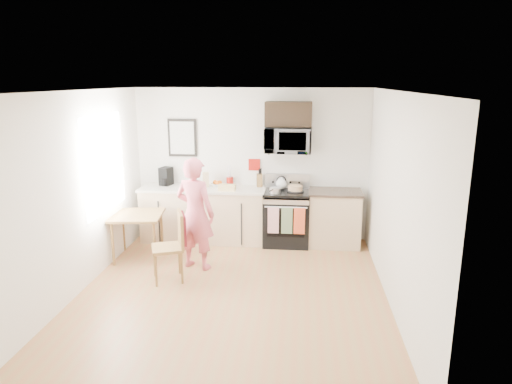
# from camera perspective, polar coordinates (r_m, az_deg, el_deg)

# --- Properties ---
(floor) EXTENTS (4.60, 4.60, 0.00)m
(floor) POSITION_cam_1_polar(r_m,az_deg,el_deg) (6.13, -3.00, -12.58)
(floor) COLOR #AF7043
(floor) RESTS_ON ground
(back_wall) EXTENTS (4.00, 0.04, 2.60)m
(back_wall) POSITION_cam_1_polar(r_m,az_deg,el_deg) (7.90, -0.57, 3.46)
(back_wall) COLOR white
(back_wall) RESTS_ON floor
(front_wall) EXTENTS (4.00, 0.04, 2.60)m
(front_wall) POSITION_cam_1_polar(r_m,az_deg,el_deg) (3.54, -9.05, -10.13)
(front_wall) COLOR white
(front_wall) RESTS_ON floor
(left_wall) EXTENTS (0.04, 4.60, 2.60)m
(left_wall) POSITION_cam_1_polar(r_m,az_deg,el_deg) (6.30, -21.45, -0.22)
(left_wall) COLOR white
(left_wall) RESTS_ON floor
(right_wall) EXTENTS (0.04, 4.60, 2.60)m
(right_wall) POSITION_cam_1_polar(r_m,az_deg,el_deg) (5.72, 17.06, -1.22)
(right_wall) COLOR white
(right_wall) RESTS_ON floor
(ceiling) EXTENTS (4.00, 4.60, 0.04)m
(ceiling) POSITION_cam_1_polar(r_m,az_deg,el_deg) (5.49, -3.35, 12.51)
(ceiling) COLOR white
(ceiling) RESTS_ON back_wall
(window) EXTENTS (0.06, 1.40, 1.50)m
(window) POSITION_cam_1_polar(r_m,az_deg,el_deg) (6.93, -18.40, 3.38)
(window) COLOR silver
(window) RESTS_ON left_wall
(cabinet_left) EXTENTS (2.10, 0.60, 0.90)m
(cabinet_left) POSITION_cam_1_polar(r_m,az_deg,el_deg) (7.94, -6.55, -2.89)
(cabinet_left) COLOR tan
(cabinet_left) RESTS_ON floor
(countertop_left) EXTENTS (2.14, 0.64, 0.04)m
(countertop_left) POSITION_cam_1_polar(r_m,az_deg,el_deg) (7.82, -6.65, 0.41)
(countertop_left) COLOR beige
(countertop_left) RESTS_ON cabinet_left
(cabinet_right) EXTENTS (0.84, 0.60, 0.90)m
(cabinet_right) POSITION_cam_1_polar(r_m,az_deg,el_deg) (7.78, 9.74, -3.36)
(cabinet_right) COLOR tan
(cabinet_right) RESTS_ON floor
(countertop_right) EXTENTS (0.88, 0.64, 0.04)m
(countertop_right) POSITION_cam_1_polar(r_m,az_deg,el_deg) (7.66, 9.88, 0.01)
(countertop_right) COLOR black
(countertop_right) RESTS_ON cabinet_right
(range) EXTENTS (0.76, 0.70, 1.16)m
(range) POSITION_cam_1_polar(r_m,az_deg,el_deg) (7.74, 3.82, -3.37)
(range) COLOR black
(range) RESTS_ON floor
(microwave) EXTENTS (0.76, 0.51, 0.42)m
(microwave) POSITION_cam_1_polar(r_m,az_deg,el_deg) (7.56, 4.01, 6.49)
(microwave) COLOR #B8B9BD
(microwave) RESTS_ON back_wall
(upper_cabinet) EXTENTS (0.76, 0.35, 0.40)m
(upper_cabinet) POSITION_cam_1_polar(r_m,az_deg,el_deg) (7.57, 4.08, 9.69)
(upper_cabinet) COLOR black
(upper_cabinet) RESTS_ON back_wall
(wall_art) EXTENTS (0.50, 0.04, 0.65)m
(wall_art) POSITION_cam_1_polar(r_m,az_deg,el_deg) (8.03, -9.20, 6.70)
(wall_art) COLOR black
(wall_art) RESTS_ON back_wall
(wall_trivet) EXTENTS (0.20, 0.02, 0.20)m
(wall_trivet) POSITION_cam_1_polar(r_m,az_deg,el_deg) (7.88, -0.22, 3.43)
(wall_trivet) COLOR #A1150D
(wall_trivet) RESTS_ON back_wall
(person) EXTENTS (0.70, 0.57, 1.67)m
(person) POSITION_cam_1_polar(r_m,az_deg,el_deg) (6.69, -7.60, -2.70)
(person) COLOR #D23956
(person) RESTS_ON floor
(dining_table) EXTENTS (0.75, 0.75, 0.71)m
(dining_table) POSITION_cam_1_polar(r_m,az_deg,el_deg) (7.30, -14.64, -3.32)
(dining_table) COLOR brown
(dining_table) RESTS_ON floor
(chair) EXTENTS (0.57, 0.53, 0.97)m
(chair) POSITION_cam_1_polar(r_m,az_deg,el_deg) (6.40, -9.86, -5.50)
(chair) COLOR brown
(chair) RESTS_ON floor
(knife_block) EXTENTS (0.12, 0.15, 0.21)m
(knife_block) POSITION_cam_1_polar(r_m,az_deg,el_deg) (7.83, 0.44, 1.47)
(knife_block) COLOR brown
(knife_block) RESTS_ON countertop_left
(utensil_crock) EXTENTS (0.12, 0.12, 0.35)m
(utensil_crock) POSITION_cam_1_polar(r_m,az_deg,el_deg) (7.91, -3.29, 1.84)
(utensil_crock) COLOR #A1150D
(utensil_crock) RESTS_ON countertop_left
(fruit_bowl) EXTENTS (0.25, 0.25, 0.10)m
(fruit_bowl) POSITION_cam_1_polar(r_m,az_deg,el_deg) (7.88, -4.87, 1.02)
(fruit_bowl) COLOR white
(fruit_bowl) RESTS_ON countertop_left
(milk_carton) EXTENTS (0.12, 0.12, 0.25)m
(milk_carton) POSITION_cam_1_polar(r_m,az_deg,el_deg) (7.85, -6.30, 1.57)
(milk_carton) COLOR tan
(milk_carton) RESTS_ON countertop_left
(coffee_maker) EXTENTS (0.23, 0.28, 0.31)m
(coffee_maker) POSITION_cam_1_polar(r_m,az_deg,el_deg) (8.07, -11.20, 1.87)
(coffee_maker) COLOR black
(coffee_maker) RESTS_ON countertop_left
(bread_bag) EXTENTS (0.28, 0.14, 0.10)m
(bread_bag) POSITION_cam_1_polar(r_m,az_deg,el_deg) (7.56, -3.65, 0.56)
(bread_bag) COLOR #D3BC6E
(bread_bag) RESTS_ON countertop_left
(cake) EXTENTS (0.29, 0.29, 0.10)m
(cake) POSITION_cam_1_polar(r_m,az_deg,el_deg) (7.58, 4.93, 0.42)
(cake) COLOR black
(cake) RESTS_ON range
(kettle) EXTENTS (0.18, 0.18, 0.23)m
(kettle) POSITION_cam_1_polar(r_m,az_deg,el_deg) (7.70, 3.17, 1.07)
(kettle) COLOR white
(kettle) RESTS_ON range
(pot) EXTENTS (0.18, 0.30, 0.09)m
(pot) POSITION_cam_1_polar(r_m,az_deg,el_deg) (7.43, 2.37, 0.18)
(pot) COLOR #B8B9BD
(pot) RESTS_ON range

